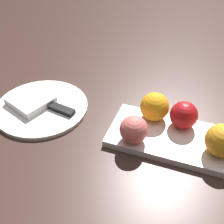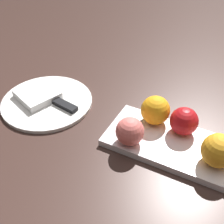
# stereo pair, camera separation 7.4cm
# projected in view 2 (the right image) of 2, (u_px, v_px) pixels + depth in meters

# --- Properties ---
(ground_plane) EXTENTS (2.40, 2.40, 0.00)m
(ground_plane) POSITION_uv_depth(u_px,v_px,m) (204.00, 158.00, 0.69)
(ground_plane) COLOR #392520
(fruit_tray) EXTENTS (0.41, 0.16, 0.02)m
(fruit_tray) POSITION_uv_depth(u_px,v_px,m) (191.00, 151.00, 0.69)
(fruit_tray) COLOR white
(fruit_tray) RESTS_ON ground_plane
(apple) EXTENTS (0.07, 0.07, 0.07)m
(apple) POSITION_uv_depth(u_px,v_px,m) (184.00, 121.00, 0.71)
(apple) COLOR #AF1217
(apple) RESTS_ON fruit_tray
(orange_near_apple) EXTENTS (0.07, 0.07, 0.07)m
(orange_near_apple) POSITION_uv_depth(u_px,v_px,m) (155.00, 110.00, 0.74)
(orange_near_apple) COLOR orange
(orange_near_apple) RESTS_ON fruit_tray
(orange_near_banana) EXTENTS (0.08, 0.08, 0.08)m
(orange_near_banana) POSITION_uv_depth(u_px,v_px,m) (219.00, 150.00, 0.63)
(orange_near_banana) COLOR orange
(orange_near_banana) RESTS_ON fruit_tray
(peach) EXTENTS (0.07, 0.07, 0.07)m
(peach) POSITION_uv_depth(u_px,v_px,m) (130.00, 131.00, 0.68)
(peach) COLOR #E16963
(peach) RESTS_ON fruit_tray
(dinner_plate) EXTENTS (0.26, 0.26, 0.01)m
(dinner_plate) POSITION_uv_depth(u_px,v_px,m) (47.00, 102.00, 0.84)
(dinner_plate) COLOR white
(dinner_plate) RESTS_ON ground_plane
(folded_napkin) EXTENTS (0.14, 0.13, 0.02)m
(folded_napkin) POSITION_uv_depth(u_px,v_px,m) (37.00, 95.00, 0.85)
(folded_napkin) COLOR white
(folded_napkin) RESTS_ON dinner_plate
(knife) EXTENTS (0.18, 0.05, 0.01)m
(knife) POSITION_uv_depth(u_px,v_px,m) (60.00, 102.00, 0.83)
(knife) COLOR silver
(knife) RESTS_ON dinner_plate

